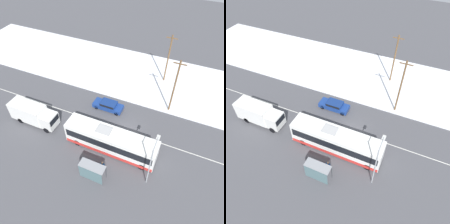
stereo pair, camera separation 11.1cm
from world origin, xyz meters
TOP-DOWN VIEW (x-y plane):
  - ground_plane at (0.00, 0.00)m, footprint 120.00×120.00m
  - snow_lot at (0.00, 13.59)m, footprint 80.00×15.37m
  - lane_marking_center at (0.00, 0.00)m, footprint 60.00×0.12m
  - city_bus at (-0.57, -3.65)m, footprint 11.97×2.57m
  - box_truck at (-12.77, -3.68)m, footprint 7.08×2.30m
  - sedan_car at (-4.08, 3.18)m, footprint 4.67×1.80m
  - pedestrian_at_stop at (-0.26, -6.80)m, footprint 0.59×0.26m
  - bus_shelter at (-0.87, -8.37)m, footprint 3.06×1.20m
  - streetlamp at (5.12, -5.76)m, footprint 0.36×2.21m
  - utility_pole_roadside at (4.62, 6.74)m, footprint 1.80×0.24m
  - utility_pole_snowlot at (1.99, 13.84)m, footprint 1.80×0.24m

SIDE VIEW (x-z plane):
  - ground_plane at x=0.00m, z-range 0.00..0.00m
  - lane_marking_center at x=0.00m, z-range 0.00..0.00m
  - snow_lot at x=0.00m, z-range 0.00..0.12m
  - sedan_car at x=-4.08m, z-range 0.07..1.44m
  - pedestrian_at_stop at x=-0.26m, z-range 0.19..1.83m
  - bus_shelter at x=-0.87m, z-range 0.48..2.88m
  - box_truck at x=-12.77m, z-range 0.16..3.28m
  - city_bus at x=-0.57m, z-range -0.04..3.53m
  - streetlamp at x=5.12m, z-range 0.89..7.40m
  - utility_pole_snowlot at x=1.99m, z-range 0.19..8.83m
  - utility_pole_roadside at x=4.62m, z-range 0.19..9.07m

